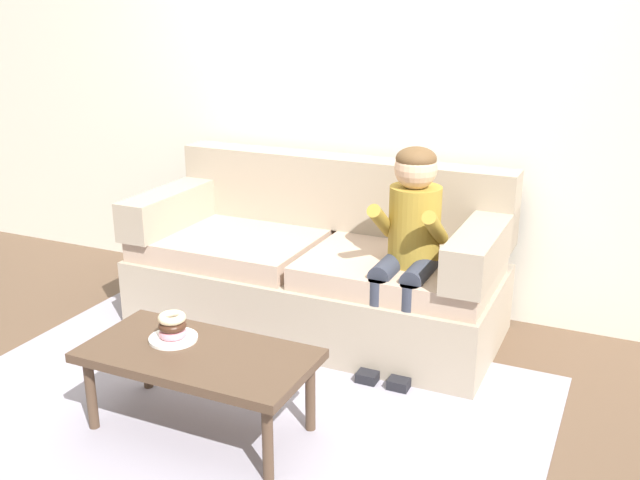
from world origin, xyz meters
The scene contains 11 objects.
ground centered at (0.00, 0.00, 0.00)m, with size 10.00×10.00×0.00m, color brown.
wall_back centered at (0.00, 1.40, 1.40)m, with size 8.00×0.10×2.80m, color silver.
area_rug centered at (0.00, -0.25, 0.01)m, with size 2.73×2.02×0.01m, color #9993A3.
couch centered at (-0.04, 0.85, 0.34)m, with size 2.02×0.90×0.92m.
coffee_table centered at (-0.04, -0.36, 0.34)m, with size 0.98×0.50×0.38m.
person_child centered at (0.54, 0.64, 0.67)m, with size 0.34×0.58×1.10m.
plate centered at (-0.20, -0.32, 0.39)m, with size 0.21×0.21×0.01m, color white.
donut centered at (-0.20, -0.32, 0.41)m, with size 0.12×0.12×0.04m, color pink.
donut_second centered at (-0.20, -0.32, 0.45)m, with size 0.12×0.12×0.04m, color #422619.
donut_third centered at (-0.20, -0.32, 0.48)m, with size 0.12×0.12×0.04m, color beige.
toy_controller centered at (-0.40, 0.02, 0.03)m, with size 0.23×0.09×0.05m.
Camera 1 is at (1.55, -2.61, 1.77)m, focal length 40.53 mm.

